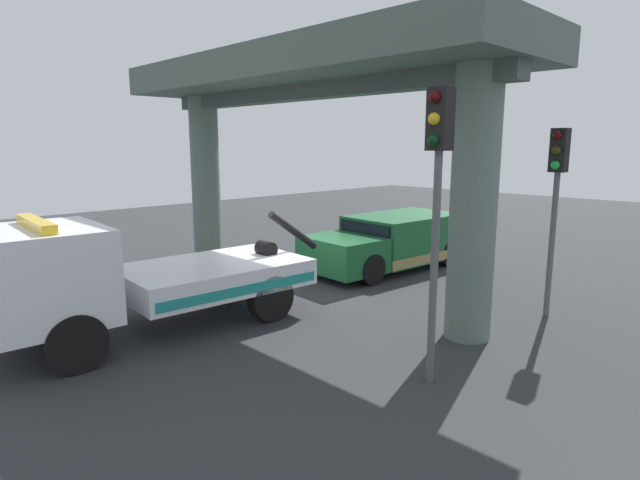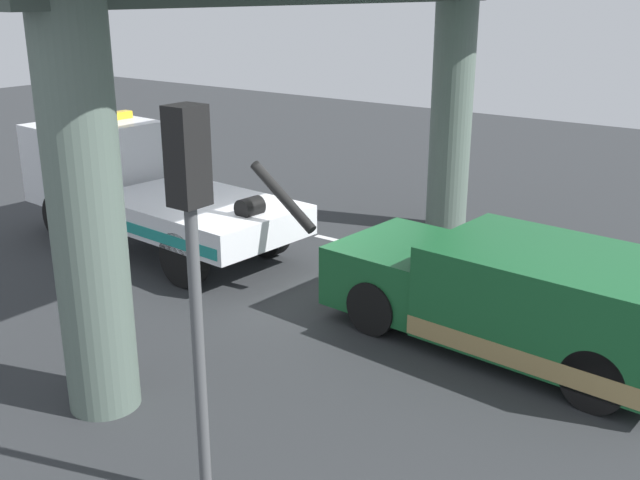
{
  "view_description": "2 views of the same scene",
  "coord_description": "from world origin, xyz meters",
  "px_view_note": "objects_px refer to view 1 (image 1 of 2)",
  "views": [
    {
      "loc": [
        8.1,
        9.41,
        3.7
      ],
      "look_at": [
        -1.44,
        -0.31,
        1.17
      ],
      "focal_mm": 28.93,
      "sensor_mm": 36.0,
      "label": 1
    },
    {
      "loc": [
        -7.78,
        9.69,
        4.97
      ],
      "look_at": [
        -0.64,
        0.02,
        0.95
      ],
      "focal_mm": 42.11,
      "sensor_mm": 36.0,
      "label": 2
    }
  ],
  "objects_px": {
    "tow_truck_white": "(123,277)",
    "traffic_light_near": "(557,181)",
    "traffic_light_far": "(437,174)",
    "towed_van_green": "(391,243)"
  },
  "relations": [
    {
      "from": "tow_truck_white",
      "to": "traffic_light_near",
      "type": "relative_size",
      "value": 1.81
    },
    {
      "from": "traffic_light_far",
      "to": "traffic_light_near",
      "type": "bearing_deg",
      "value": -180.0
    },
    {
      "from": "towed_van_green",
      "to": "traffic_light_near",
      "type": "bearing_deg",
      "value": 77.02
    },
    {
      "from": "towed_van_green",
      "to": "traffic_light_near",
      "type": "xyz_separation_m",
      "value": [
        1.19,
        5.17,
        2.17
      ]
    },
    {
      "from": "towed_van_green",
      "to": "traffic_light_far",
      "type": "xyz_separation_m",
      "value": [
        5.69,
        5.17,
        2.5
      ]
    },
    {
      "from": "traffic_light_far",
      "to": "tow_truck_white",
      "type": "bearing_deg",
      "value": -63.76
    },
    {
      "from": "tow_truck_white",
      "to": "traffic_light_far",
      "type": "distance_m",
      "value": 6.19
    },
    {
      "from": "towed_van_green",
      "to": "traffic_light_near",
      "type": "distance_m",
      "value": 5.74
    },
    {
      "from": "tow_truck_white",
      "to": "traffic_light_near",
      "type": "xyz_separation_m",
      "value": [
        -7.08,
        5.23,
        1.75
      ]
    },
    {
      "from": "tow_truck_white",
      "to": "traffic_light_far",
      "type": "relative_size",
      "value": 1.62
    }
  ]
}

